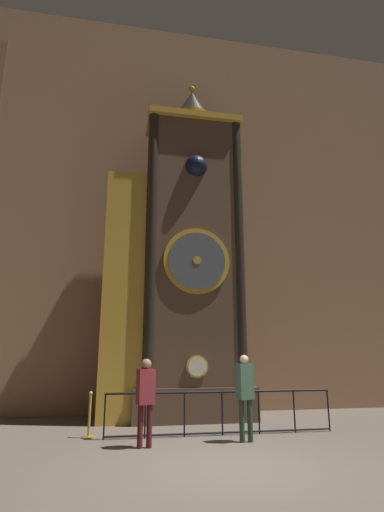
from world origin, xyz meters
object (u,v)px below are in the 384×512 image
Objects in this scene: clock_tower at (179,260)px; visitor_far at (245,389)px; visitor_near at (146,393)px; stanchion_post at (89,423)px.

clock_tower is 6.04× the size of visitor_far.
visitor_near is (-1.16, -3.15, -3.54)m from clock_tower.
clock_tower reaches higher than stanchion_post.
clock_tower is 5.21m from stanchion_post.
clock_tower is 4.72m from visitor_far.
visitor_near is 1.79m from stanchion_post.
clock_tower is at bearing 52.49° from visitor_near.
stanchion_post is at bearing 145.39° from visitor_far.
visitor_near is at bearing -110.25° from clock_tower.
clock_tower is at bearing 91.09° from visitor_far.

